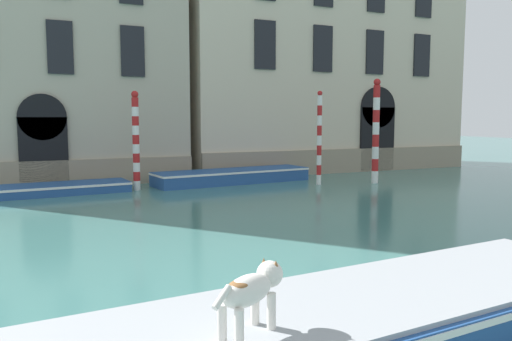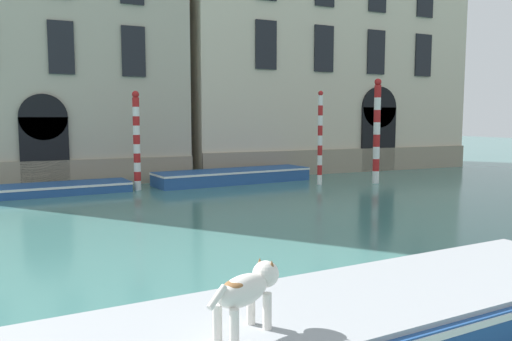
{
  "view_description": "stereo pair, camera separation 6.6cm",
  "coord_description": "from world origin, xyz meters",
  "px_view_note": "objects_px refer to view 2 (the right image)",
  "views": [
    {
      "loc": [
        0.05,
        1.89,
        2.65
      ],
      "look_at": [
        5.8,
        14.48,
        1.2
      ],
      "focal_mm": 35.0,
      "sensor_mm": 36.0,
      "label": 1
    },
    {
      "loc": [
        0.11,
        1.87,
        2.65
      ],
      "look_at": [
        5.8,
        14.48,
        1.2
      ],
      "focal_mm": 35.0,
      "sensor_mm": 36.0,
      "label": 2
    }
  ],
  "objects_px": {
    "dog_on_deck": "(248,289)",
    "boat_moored_near_palazzo": "(55,189)",
    "mooring_pole_0": "(320,138)",
    "mooring_pole_3": "(377,131)",
    "boat_foreground": "(359,315)",
    "mooring_pole_2": "(137,140)",
    "boat_moored_far": "(233,176)"
  },
  "relations": [
    {
      "from": "boat_foreground",
      "to": "mooring_pole_2",
      "type": "relative_size",
      "value": 2.35
    },
    {
      "from": "boat_moored_far",
      "to": "boat_moored_near_palazzo",
      "type": "bearing_deg",
      "value": 176.08
    },
    {
      "from": "boat_moored_near_palazzo",
      "to": "mooring_pole_0",
      "type": "height_order",
      "value": "mooring_pole_0"
    },
    {
      "from": "dog_on_deck",
      "to": "boat_moored_far",
      "type": "bearing_deg",
      "value": 39.69
    },
    {
      "from": "boat_moored_near_palazzo",
      "to": "boat_moored_far",
      "type": "height_order",
      "value": "boat_moored_far"
    },
    {
      "from": "mooring_pole_2",
      "to": "mooring_pole_3",
      "type": "bearing_deg",
      "value": -12.34
    },
    {
      "from": "dog_on_deck",
      "to": "boat_moored_far",
      "type": "relative_size",
      "value": 0.14
    },
    {
      "from": "dog_on_deck",
      "to": "mooring_pole_3",
      "type": "height_order",
      "value": "mooring_pole_3"
    },
    {
      "from": "boat_foreground",
      "to": "dog_on_deck",
      "type": "height_order",
      "value": "dog_on_deck"
    },
    {
      "from": "boat_foreground",
      "to": "mooring_pole_3",
      "type": "xyz_separation_m",
      "value": [
        9.34,
        11.75,
        1.86
      ]
    },
    {
      "from": "dog_on_deck",
      "to": "mooring_pole_3",
      "type": "relative_size",
      "value": 0.22
    },
    {
      "from": "mooring_pole_2",
      "to": "boat_foreground",
      "type": "bearing_deg",
      "value": -90.07
    },
    {
      "from": "mooring_pole_0",
      "to": "mooring_pole_3",
      "type": "bearing_deg",
      "value": -11.92
    },
    {
      "from": "mooring_pole_2",
      "to": "mooring_pole_3",
      "type": "xyz_separation_m",
      "value": [
        9.32,
        -2.04,
        0.3
      ]
    },
    {
      "from": "boat_moored_far",
      "to": "mooring_pole_2",
      "type": "height_order",
      "value": "mooring_pole_2"
    },
    {
      "from": "dog_on_deck",
      "to": "mooring_pole_2",
      "type": "relative_size",
      "value": 0.25
    },
    {
      "from": "boat_foreground",
      "to": "boat_moored_near_palazzo",
      "type": "xyz_separation_m",
      "value": [
        -2.84,
        13.94,
        -0.09
      ]
    },
    {
      "from": "dog_on_deck",
      "to": "mooring_pole_3",
      "type": "distance_m",
      "value": 16.45
    },
    {
      "from": "mooring_pole_2",
      "to": "boat_moored_far",
      "type": "bearing_deg",
      "value": 6.22
    },
    {
      "from": "boat_moored_near_palazzo",
      "to": "mooring_pole_0",
      "type": "relative_size",
      "value": 1.4
    },
    {
      "from": "dog_on_deck",
      "to": "boat_moored_near_palazzo",
      "type": "distance_m",
      "value": 14.43
    },
    {
      "from": "boat_moored_far",
      "to": "mooring_pole_3",
      "type": "bearing_deg",
      "value": -31.32
    },
    {
      "from": "mooring_pole_2",
      "to": "dog_on_deck",
      "type": "bearing_deg",
      "value": -96.72
    },
    {
      "from": "boat_foreground",
      "to": "boat_moored_near_palazzo",
      "type": "relative_size",
      "value": 1.64
    },
    {
      "from": "boat_foreground",
      "to": "mooring_pole_3",
      "type": "bearing_deg",
      "value": 47.71
    },
    {
      "from": "mooring_pole_0",
      "to": "mooring_pole_2",
      "type": "bearing_deg",
      "value": 167.52
    },
    {
      "from": "mooring_pole_0",
      "to": "mooring_pole_3",
      "type": "height_order",
      "value": "mooring_pole_3"
    },
    {
      "from": "mooring_pole_2",
      "to": "boat_moored_near_palazzo",
      "type": "bearing_deg",
      "value": 177.07
    },
    {
      "from": "boat_foreground",
      "to": "mooring_pole_0",
      "type": "height_order",
      "value": "mooring_pole_0"
    },
    {
      "from": "dog_on_deck",
      "to": "boat_moored_near_palazzo",
      "type": "xyz_separation_m",
      "value": [
        -1.18,
        14.36,
        -0.78
      ]
    },
    {
      "from": "boat_moored_near_palazzo",
      "to": "dog_on_deck",
      "type": "bearing_deg",
      "value": -90.06
    },
    {
      "from": "boat_foreground",
      "to": "boat_moored_near_palazzo",
      "type": "height_order",
      "value": "boat_foreground"
    }
  ]
}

